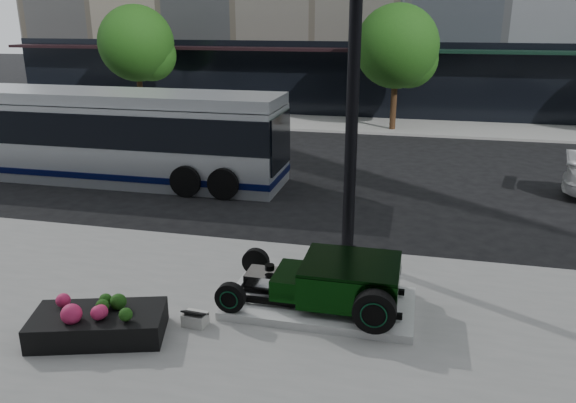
% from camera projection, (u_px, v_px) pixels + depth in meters
% --- Properties ---
extents(ground, '(120.00, 120.00, 0.00)m').
position_uv_depth(ground, '(325.00, 222.00, 14.96)').
color(ground, black).
rests_on(ground, ground).
extents(sidewalk_far, '(70.00, 4.00, 0.12)m').
position_uv_depth(sidewalk_far, '(373.00, 125.00, 27.88)').
color(sidewalk_far, gray).
rests_on(sidewalk_far, ground).
extents(street_trees, '(29.80, 3.80, 5.70)m').
position_uv_depth(street_trees, '(400.00, 50.00, 25.61)').
color(street_trees, black).
rests_on(street_trees, sidewalk_far).
extents(display_plinth, '(3.40, 1.80, 0.15)m').
position_uv_depth(display_plinth, '(320.00, 303.00, 10.30)').
color(display_plinth, silver).
rests_on(display_plinth, sidewalk_near).
extents(hot_rod, '(3.22, 2.00, 0.81)m').
position_uv_depth(hot_rod, '(339.00, 280.00, 10.07)').
color(hot_rod, black).
rests_on(hot_rod, display_plinth).
extents(info_plaque, '(0.42, 0.33, 0.31)m').
position_uv_depth(info_plaque, '(195.00, 318.00, 9.69)').
color(info_plaque, silver).
rests_on(info_plaque, sidewalk_near).
extents(lamppost, '(0.47, 0.47, 8.62)m').
position_uv_depth(lamppost, '(354.00, 74.00, 11.24)').
color(lamppost, black).
rests_on(lamppost, sidewalk_near).
extents(flower_planter, '(2.36, 1.65, 0.69)m').
position_uv_depth(flower_planter, '(99.00, 323.00, 9.31)').
color(flower_planter, black).
rests_on(flower_planter, sidewalk_near).
extents(transit_bus, '(12.12, 2.88, 2.92)m').
position_uv_depth(transit_bus, '(105.00, 135.00, 18.56)').
color(transit_bus, silver).
rests_on(transit_bus, ground).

